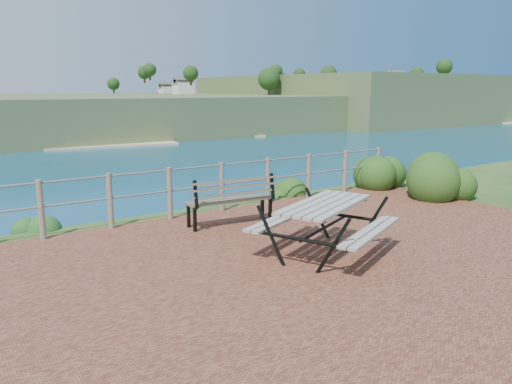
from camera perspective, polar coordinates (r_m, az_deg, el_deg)
ground at (r=7.66m, az=9.16°, el=-7.23°), size 10.00×7.00×0.12m
safety_railing at (r=10.11m, az=-3.93°, el=0.89°), size 9.40×0.10×1.00m
distant_bay at (r=273.73m, az=6.09°, el=10.82°), size 290.00×232.36×24.00m
picnic_table at (r=7.54m, az=7.82°, el=-3.50°), size 2.01×1.50×0.78m
park_bench at (r=9.10m, az=-2.97°, el=-0.09°), size 1.67×0.59×0.92m
shrub_right_front at (r=12.22m, az=20.95°, el=-0.72°), size 1.24×1.24×1.76m
shrub_right_edge at (r=13.10m, az=14.46°, el=0.49°), size 0.98×0.98×1.40m
shrub_lip_west at (r=9.84m, az=-23.88°, el=-3.83°), size 0.73×0.73×0.46m
shrub_lip_east at (r=11.95m, az=2.83°, el=-0.22°), size 0.79×0.79×0.54m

